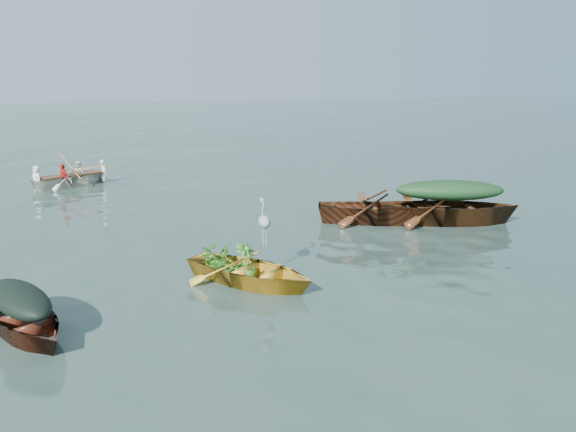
# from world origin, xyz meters

# --- Properties ---
(ground) EXTENTS (140.00, 140.00, 0.00)m
(ground) POSITION_xyz_m (0.00, 0.00, 0.00)
(ground) COLOR #31453D
(ground) RESTS_ON ground
(yellow_dinghy) EXTENTS (3.20, 3.37, 0.88)m
(yellow_dinghy) POSITION_xyz_m (-2.03, -0.81, 0.00)
(yellow_dinghy) COLOR gold
(yellow_dinghy) RESTS_ON ground
(dark_covered_boat) EXTENTS (2.57, 3.44, 0.78)m
(dark_covered_boat) POSITION_xyz_m (-5.76, -1.78, 0.00)
(dark_covered_boat) COLOR #562014
(dark_covered_boat) RESTS_ON ground
(green_tarp_boat) EXTENTS (5.22, 3.06, 1.20)m
(green_tarp_boat) POSITION_xyz_m (3.84, 1.92, 0.00)
(green_tarp_boat) COLOR #522A13
(green_tarp_boat) RESTS_ON ground
(open_wooden_boat) EXTENTS (4.93, 3.08, 1.12)m
(open_wooden_boat) POSITION_xyz_m (2.27, 2.45, 0.00)
(open_wooden_boat) COLOR #563415
(open_wooden_boat) RESTS_ON ground
(rowed_boat) EXTENTS (3.75, 2.69, 0.84)m
(rowed_boat) POSITION_xyz_m (-5.81, 9.96, 0.00)
(rowed_boat) COLOR white
(rowed_boat) RESTS_ON ground
(dark_tarp_cover) EXTENTS (1.41, 1.89, 0.40)m
(dark_tarp_cover) POSITION_xyz_m (-5.76, -1.78, 0.59)
(dark_tarp_cover) COLOR black
(dark_tarp_cover) RESTS_ON dark_covered_boat
(green_tarp_cover) EXTENTS (2.87, 1.68, 0.52)m
(green_tarp_cover) POSITION_xyz_m (3.84, 1.92, 0.86)
(green_tarp_cover) COLOR #183C1C
(green_tarp_cover) RESTS_ON green_tarp_boat
(thwart_benches) EXTENTS (2.52, 1.68, 0.04)m
(thwart_benches) POSITION_xyz_m (2.27, 2.45, 0.58)
(thwart_benches) COLOR #562914
(thwart_benches) RESTS_ON open_wooden_boat
(heron) EXTENTS (0.47, 0.49, 0.92)m
(heron) POSITION_xyz_m (-1.65, -0.41, 0.90)
(heron) COLOR #9C9DA4
(heron) RESTS_ON yellow_dinghy
(dinghy_weeds) EXTENTS (1.12, 1.14, 0.60)m
(dinghy_weeds) POSITION_xyz_m (-2.37, -0.37, 0.74)
(dinghy_weeds) COLOR #22641A
(dinghy_weeds) RESTS_ON yellow_dinghy
(rowers) EXTENTS (2.73, 2.08, 0.76)m
(rowers) POSITION_xyz_m (-5.81, 9.96, 0.80)
(rowers) COLOR silver
(rowers) RESTS_ON rowed_boat
(oars) EXTENTS (1.75, 2.58, 0.06)m
(oars) POSITION_xyz_m (-5.81, 9.96, 0.45)
(oars) COLOR #8F5E36
(oars) RESTS_ON rowed_boat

